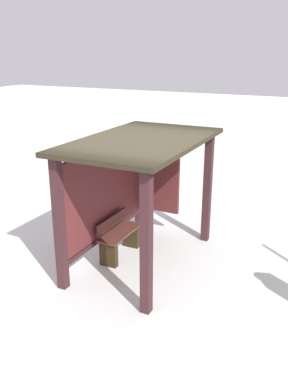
# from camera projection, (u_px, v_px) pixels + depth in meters

# --- Properties ---
(ground_plane) EXTENTS (60.00, 60.00, 0.00)m
(ground_plane) POSITION_uv_depth(u_px,v_px,m) (142.00, 260.00, 7.69)
(ground_plane) COLOR white
(bus_shelter) EXTENTS (3.14, 1.90, 2.30)m
(bus_shelter) POSITION_uv_depth(u_px,v_px,m) (132.00, 172.00, 7.38)
(bus_shelter) COLOR #3C2023
(bus_shelter) RESTS_ON ground
(bench_left_inside) EXTENTS (1.06, 0.38, 0.77)m
(bench_left_inside) POSITION_uv_depth(u_px,v_px,m) (119.00, 238.00, 7.78)
(bench_left_inside) COLOR #582D25
(bench_left_inside) RESTS_ON ground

